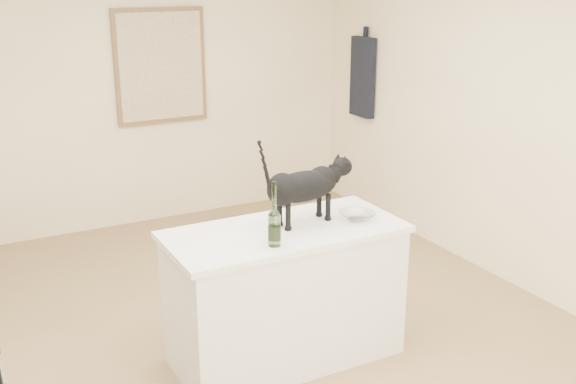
% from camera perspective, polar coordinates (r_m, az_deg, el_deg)
% --- Properties ---
extents(floor, '(5.50, 5.50, 0.00)m').
position_cam_1_polar(floor, '(4.80, -2.48, -12.58)').
color(floor, '#967450').
rests_on(floor, ground).
extents(wall_back, '(4.50, 0.00, 4.50)m').
position_cam_1_polar(wall_back, '(6.82, -12.87, 7.91)').
color(wall_back, '#FFF4C5').
rests_on(wall_back, ground).
extents(wall_right, '(0.00, 5.50, 5.50)m').
position_cam_1_polar(wall_right, '(5.61, 18.57, 5.31)').
color(wall_right, '#FFF4C5').
rests_on(wall_right, ground).
extents(island_base, '(1.44, 0.67, 0.86)m').
position_cam_1_polar(island_base, '(4.48, -0.26, -8.69)').
color(island_base, white).
rests_on(island_base, floor).
extents(island_top, '(1.50, 0.70, 0.04)m').
position_cam_1_polar(island_top, '(4.30, -0.27, -3.32)').
color(island_top, white).
rests_on(island_top, island_base).
extents(artwork_frame, '(0.90, 0.03, 1.10)m').
position_cam_1_polar(artwork_frame, '(6.84, -10.50, 10.21)').
color(artwork_frame, brown).
rests_on(artwork_frame, wall_back).
extents(artwork_canvas, '(0.82, 0.00, 1.02)m').
position_cam_1_polar(artwork_canvas, '(6.82, -10.45, 10.19)').
color(artwork_canvas, beige).
rests_on(artwork_canvas, wall_back).
extents(hanging_garment, '(0.08, 0.34, 0.80)m').
position_cam_1_polar(hanging_garment, '(7.09, 6.20, 9.44)').
color(hanging_garment, black).
rests_on(hanging_garment, wall_right).
extents(black_cat, '(0.64, 0.26, 0.44)m').
position_cam_1_polar(black_cat, '(4.31, 1.24, 0.12)').
color(black_cat, black).
rests_on(black_cat, island_top).
extents(wine_bottle, '(0.07, 0.07, 0.34)m').
position_cam_1_polar(wine_bottle, '(3.98, -1.14, -2.17)').
color(wine_bottle, '#326227').
rests_on(wine_bottle, island_top).
extents(glass_bowl, '(0.26, 0.26, 0.05)m').
position_cam_1_polar(glass_bowl, '(4.46, 5.70, -1.95)').
color(glass_bowl, white).
rests_on(glass_bowl, island_top).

